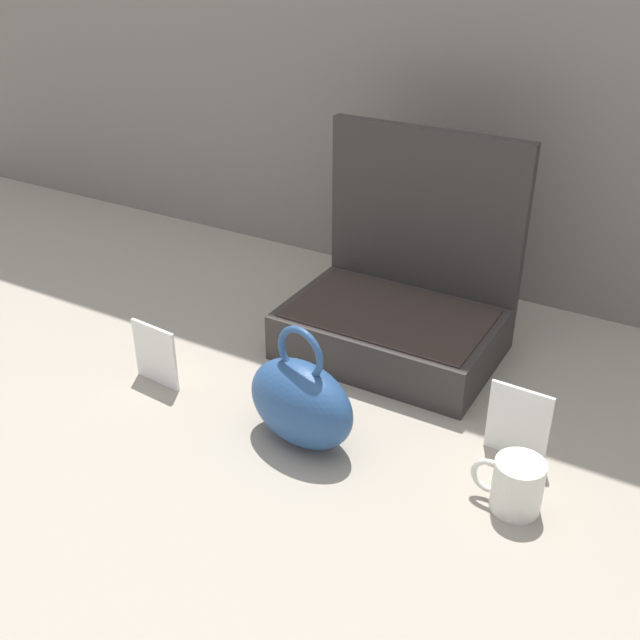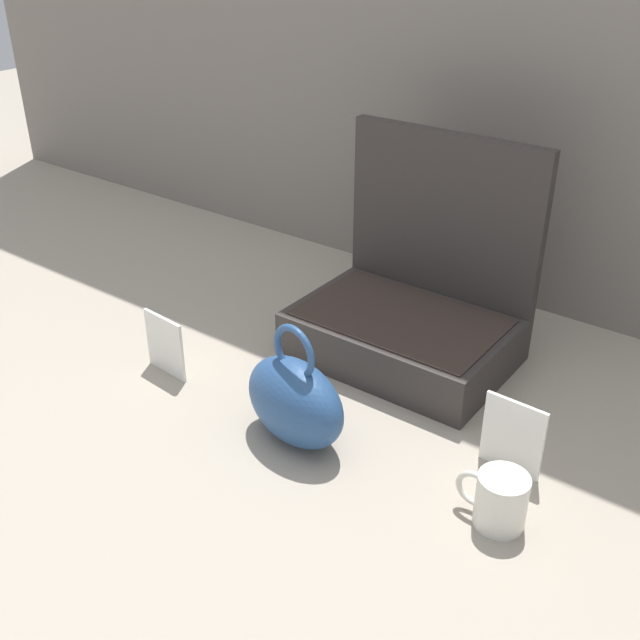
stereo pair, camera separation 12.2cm
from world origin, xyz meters
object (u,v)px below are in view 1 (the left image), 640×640
Objects in this scene: teal_pouch_handbag at (301,402)px; poster_card_right at (518,423)px; open_suitcase at (399,305)px; coffee_mug at (516,485)px; info_card_left at (155,355)px.

poster_card_right is at bearing 23.58° from teal_pouch_handbag.
teal_pouch_handbag is at bearing -154.55° from poster_card_right.
coffee_mug is (0.34, -0.33, -0.05)m from open_suitcase.
poster_card_right is (0.62, 0.12, 0.00)m from info_card_left.
poster_card_right is (-0.04, 0.12, 0.02)m from coffee_mug.
info_card_left is (-0.66, -0.01, 0.02)m from coffee_mug.
open_suitcase is 1.93× the size of teal_pouch_handbag.
teal_pouch_handbag is at bearing -91.70° from open_suitcase.
open_suitcase is at bearing 135.84° from coffee_mug.
info_card_left is at bearing -179.45° from coffee_mug.
coffee_mug is at bearing 5.61° from info_card_left.
open_suitcase is at bearing 88.30° from teal_pouch_handbag.
teal_pouch_handbag is 1.98× the size of coffee_mug.
open_suitcase is 3.49× the size of info_card_left.
info_card_left is at bearing -134.17° from open_suitcase.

